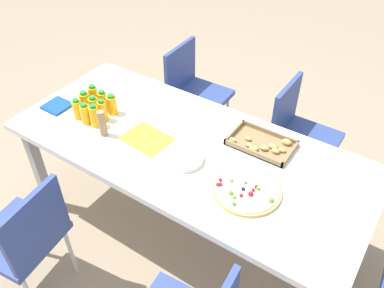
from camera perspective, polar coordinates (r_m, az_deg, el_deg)
ground_plane at (r=2.77m, az=-0.58°, el=-11.94°), size 12.00×12.00×0.00m
party_table at (r=2.27m, az=-0.70°, el=-1.45°), size 2.04×0.89×0.74m
chair_near_left at (r=2.28m, az=-22.56°, el=-11.96°), size 0.45×0.45×0.83m
chair_far_right at (r=2.81m, az=14.86°, el=1.81°), size 0.40×0.40×0.83m
chair_far_left at (r=3.15m, az=0.14°, el=7.90°), size 0.41×0.41×0.83m
juice_bottle_0 at (r=2.49m, az=-15.96°, el=4.76°), size 0.05×0.05×0.13m
juice_bottle_1 at (r=2.43m, az=-14.91°, el=4.14°), size 0.06×0.06×0.14m
juice_bottle_2 at (r=2.39m, az=-13.69°, el=3.85°), size 0.05×0.05×0.15m
juice_bottle_3 at (r=2.53m, az=-14.94°, el=5.72°), size 0.06×0.06×0.14m
juice_bottle_4 at (r=2.47m, az=-13.77°, el=5.09°), size 0.06×0.06×0.14m
juice_bottle_5 at (r=2.43m, az=-12.60°, el=4.62°), size 0.05×0.05×0.14m
juice_bottle_6 at (r=2.56m, az=-13.80°, el=6.57°), size 0.06×0.06×0.15m
juice_bottle_7 at (r=2.52m, az=-12.62°, el=5.95°), size 0.06×0.06×0.13m
juice_bottle_8 at (r=2.48m, az=-11.31°, el=5.47°), size 0.06×0.06×0.13m
fruit_pizza at (r=1.99m, az=7.78°, el=-6.42°), size 0.34×0.34×0.05m
snack_tray at (r=2.25m, az=9.93°, el=-0.02°), size 0.36×0.22×0.04m
plate_stack at (r=2.12m, az=-0.95°, el=-2.12°), size 0.19×0.19×0.03m
napkin_stack at (r=2.65m, az=-18.61°, el=5.15°), size 0.15×0.15×0.02m
cardboard_tube at (r=2.31m, az=-12.61°, el=2.87°), size 0.04×0.04×0.16m
paper_folder at (r=2.28m, az=-6.46°, el=0.76°), size 0.28×0.23×0.01m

